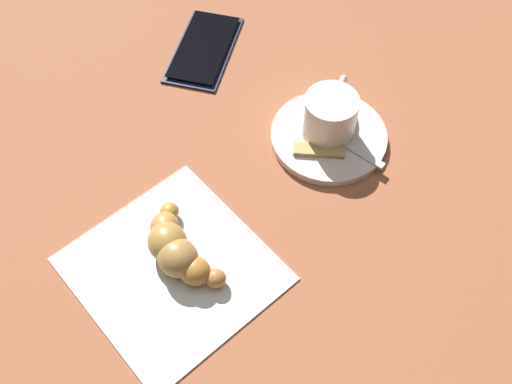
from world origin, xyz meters
name	(u,v)px	position (x,y,z in m)	size (l,w,h in m)	color
ground_plane	(241,202)	(0.00, 0.00, 0.00)	(1.80, 1.80, 0.00)	#9C5838
saucer	(329,137)	(-0.13, 0.04, 0.01)	(0.14, 0.14, 0.01)	beige
espresso_cup	(330,115)	(-0.14, 0.04, 0.04)	(0.09, 0.06, 0.06)	beige
teaspoon	(327,132)	(-0.13, 0.04, 0.01)	(0.03, 0.12, 0.01)	silver
sugar_packet	(319,150)	(-0.10, 0.04, 0.01)	(0.06, 0.02, 0.01)	tan
napkin	(172,269)	(0.11, -0.01, 0.00)	(0.19, 0.19, 0.00)	silver
croissant	(176,249)	(0.09, -0.02, 0.02)	(0.08, 0.12, 0.04)	#B18035
cell_phone	(204,48)	(-0.18, -0.18, 0.00)	(0.16, 0.12, 0.01)	#181C34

